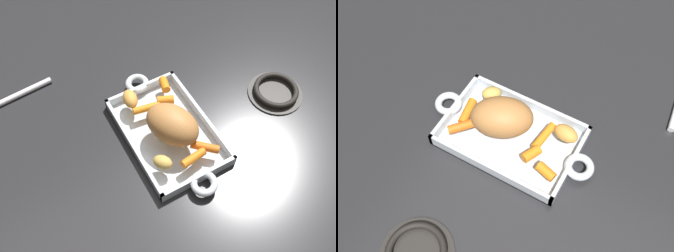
{
  "view_description": "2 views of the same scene",
  "coord_description": "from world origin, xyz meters",
  "views": [
    {
      "loc": [
        0.44,
        -0.25,
        0.81
      ],
      "look_at": [
        0.01,
        -0.0,
        0.06
      ],
      "focal_mm": 39.42,
      "sensor_mm": 36.0,
      "label": 1
    },
    {
      "loc": [
        -0.23,
        0.43,
        0.83
      ],
      "look_at": [
        0.01,
        -0.0,
        0.05
      ],
      "focal_mm": 44.07,
      "sensor_mm": 36.0,
      "label": 2
    }
  ],
  "objects": [
    {
      "name": "potato_corner",
      "position": [
        0.09,
        -0.06,
        0.05
      ],
      "size": [
        0.06,
        0.05,
        0.03
      ],
      "primitive_type": "ellipsoid",
      "rotation": [
        0.0,
        0.0,
        0.66
      ],
      "color": "gold",
      "rests_on": "roasting_dish"
    },
    {
      "name": "stove_burner_rear",
      "position": [
        0.03,
        0.33,
        0.01
      ],
      "size": [
        0.15,
        0.15,
        0.02
      ],
      "color": "#282623",
      "rests_on": "ground_plane"
    },
    {
      "name": "pork_roast",
      "position": [
        0.02,
        0.0,
        0.07
      ],
      "size": [
        0.17,
        0.15,
        0.08
      ],
      "primitive_type": "ellipsoid",
      "rotation": [
        0.0,
        0.0,
        3.57
      ],
      "color": "#B7773E",
      "rests_on": "roasting_dish"
    },
    {
      "name": "baby_carrot_northeast",
      "position": [
        -0.07,
        0.03,
        0.04
      ],
      "size": [
        0.04,
        0.05,
        0.02
      ],
      "primitive_type": "cylinder",
      "rotation": [
        1.61,
        0.0,
        5.85
      ],
      "color": "orange",
      "rests_on": "roasting_dish"
    },
    {
      "name": "baby_carrot_southeast",
      "position": [
        -0.12,
        0.06,
        0.04
      ],
      "size": [
        0.05,
        0.03,
        0.03
      ],
      "primitive_type": "cylinder",
      "rotation": [
        1.64,
        0.0,
        4.46
      ],
      "color": "orange",
      "rests_on": "roasting_dish"
    },
    {
      "name": "baby_carrot_long",
      "position": [
        -0.07,
        -0.02,
        0.04
      ],
      "size": [
        0.03,
        0.07,
        0.02
      ],
      "primitive_type": "cylinder",
      "rotation": [
        1.52,
        0.0,
        6.14
      ],
      "color": "orange",
      "rests_on": "roasting_dish"
    },
    {
      "name": "baby_carrot_center_right",
      "position": [
        0.1,
        0.05,
        0.04
      ],
      "size": [
        0.06,
        0.07,
        0.02
      ],
      "primitive_type": "cylinder",
      "rotation": [
        1.53,
        0.0,
        5.55
      ],
      "color": "orange",
      "rests_on": "roasting_dish"
    },
    {
      "name": "roasting_dish",
      "position": [
        0.0,
        0.0,
        0.01
      ],
      "size": [
        0.41,
        0.21,
        0.03
      ],
      "color": "silver",
      "rests_on": "ground_plane"
    },
    {
      "name": "potato_golden_small",
      "position": [
        -0.11,
        -0.05,
        0.05
      ],
      "size": [
        0.06,
        0.05,
        0.03
      ],
      "primitive_type": "ellipsoid",
      "rotation": [
        0.0,
        0.0,
        2.98
      ],
      "color": "gold",
      "rests_on": "roasting_dish"
    },
    {
      "name": "baby_carrot_center_left",
      "position": [
        0.11,
        0.01,
        0.04
      ],
      "size": [
        0.03,
        0.07,
        0.02
      ],
      "primitive_type": "cylinder",
      "rotation": [
        1.62,
        0.0,
        3.29
      ],
      "color": "orange",
      "rests_on": "roasting_dish"
    },
    {
      "name": "ground_plane",
      "position": [
        0.0,
        0.0,
        0.0
      ],
      "size": [
        2.09,
        2.09,
        0.0
      ],
      "primitive_type": "plane",
      "color": "#232326"
    }
  ]
}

